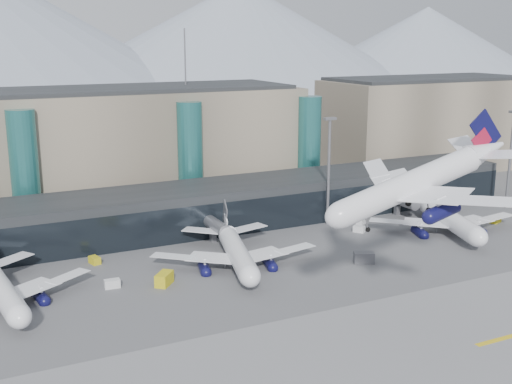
# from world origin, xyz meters

# --- Properties ---
(ground) EXTENTS (900.00, 900.00, 0.00)m
(ground) POSITION_xyz_m (0.00, 0.00, 0.00)
(ground) COLOR #515154
(ground) RESTS_ON ground
(runway_strip) EXTENTS (400.00, 40.00, 0.04)m
(runway_strip) POSITION_xyz_m (0.00, -15.00, 0.02)
(runway_strip) COLOR slate
(runway_strip) RESTS_ON ground
(runway_markings) EXTENTS (128.00, 1.00, 0.02)m
(runway_markings) POSITION_xyz_m (-0.00, -15.00, 0.05)
(runway_markings) COLOR gold
(runway_markings) RESTS_ON ground
(concourse) EXTENTS (170.00, 27.00, 10.00)m
(concourse) POSITION_xyz_m (-0.02, 57.73, 4.97)
(concourse) COLOR black
(concourse) RESTS_ON ground
(terminal_main) EXTENTS (130.00, 30.00, 31.00)m
(terminal_main) POSITION_xyz_m (-25.00, 90.00, 15.44)
(terminal_main) COLOR gray
(terminal_main) RESTS_ON ground
(terminal_east) EXTENTS (70.00, 30.00, 31.00)m
(terminal_east) POSITION_xyz_m (95.00, 90.00, 15.44)
(terminal_east) COLOR gray
(terminal_east) RESTS_ON ground
(teal_towers) EXTENTS (116.40, 19.40, 46.00)m
(teal_towers) POSITION_xyz_m (-14.99, 74.01, 14.01)
(teal_towers) COLOR #256A69
(teal_towers) RESTS_ON ground
(mountain_ridge) EXTENTS (910.00, 400.00, 110.00)m
(mountain_ridge) POSITION_xyz_m (15.97, 380.00, 45.74)
(mountain_ridge) COLOR gray
(mountain_ridge) RESTS_ON ground
(lightmast_mid) EXTENTS (3.00, 1.20, 25.60)m
(lightmast_mid) POSITION_xyz_m (30.00, 48.00, 14.42)
(lightmast_mid) COLOR slate
(lightmast_mid) RESTS_ON ground
(lightmast_right) EXTENTS (3.00, 1.20, 25.60)m
(lightmast_right) POSITION_xyz_m (80.00, 40.00, 14.42)
(lightmast_right) COLOR slate
(lightmast_right) RESTS_ON ground
(hero_jet) EXTENTS (32.38, 33.52, 10.79)m
(hero_jet) POSITION_xyz_m (11.61, -6.95, 24.50)
(hero_jet) COLOR white
(hero_jet) RESTS_ON ground
(jet_parked_mid) EXTENTS (33.61, 34.77, 11.17)m
(jet_parked_mid) POSITION_xyz_m (-1.31, 32.36, 4.22)
(jet_parked_mid) COLOR white
(jet_parked_mid) RESTS_ON ground
(jet_parked_right) EXTENTS (35.56, 37.43, 12.02)m
(jet_parked_right) POSITION_xyz_m (51.75, 32.44, 4.55)
(jet_parked_right) COLOR white
(jet_parked_right) RESTS_ON ground
(veh_a) EXTENTS (2.83, 1.72, 1.54)m
(veh_a) POSITION_xyz_m (-26.25, 30.25, 0.77)
(veh_a) COLOR silver
(veh_a) RESTS_ON ground
(veh_b) EXTENTS (2.15, 2.84, 1.45)m
(veh_b) POSITION_xyz_m (-26.37, 44.22, 0.73)
(veh_b) COLOR gold
(veh_b) RESTS_ON ground
(veh_c) EXTENTS (4.49, 3.59, 2.21)m
(veh_c) POSITION_xyz_m (21.78, 21.30, 1.11)
(veh_c) COLOR #4B4B50
(veh_c) RESTS_ON ground
(veh_d) EXTENTS (3.35, 2.93, 1.69)m
(veh_d) POSITION_xyz_m (37.26, 44.32, 0.85)
(veh_d) COLOR silver
(veh_d) RESTS_ON ground
(veh_e) EXTENTS (3.40, 2.61, 1.70)m
(veh_e) POSITION_xyz_m (67.11, 31.05, 0.85)
(veh_e) COLOR gold
(veh_e) RESTS_ON ground
(veh_g) EXTENTS (2.69, 2.93, 1.48)m
(veh_g) POSITION_xyz_m (32.92, 38.98, 0.74)
(veh_g) COLOR silver
(veh_g) RESTS_ON ground
(veh_h) EXTENTS (4.31, 4.51, 2.27)m
(veh_h) POSITION_xyz_m (-17.43, 27.53, 1.13)
(veh_h) COLOR gold
(veh_h) RESTS_ON ground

